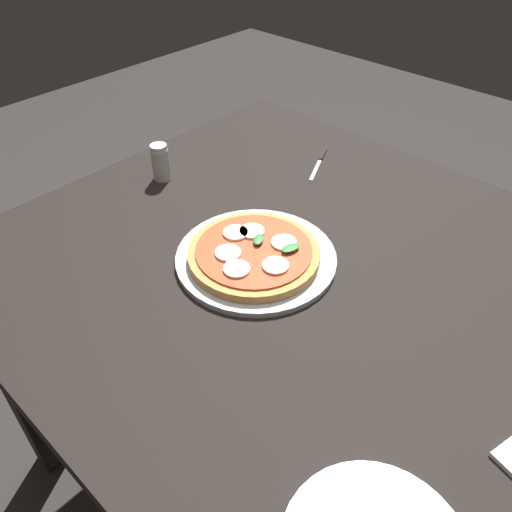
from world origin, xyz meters
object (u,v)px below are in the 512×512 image
at_px(pizza, 254,253).
at_px(knife, 320,160).
at_px(dining_table, 308,306).
at_px(pepper_shaker, 160,162).
at_px(serving_tray, 256,258).

distance_m(pizza, knife, 0.43).
relative_size(dining_table, pepper_shaker, 13.78).
relative_size(dining_table, serving_tray, 3.92).
bearing_deg(serving_tray, dining_table, -150.56).
bearing_deg(dining_table, pizza, 33.87).
height_order(dining_table, pepper_shaker, pepper_shaker).
bearing_deg(serving_tray, knife, -69.75).
bearing_deg(knife, serving_tray, 110.25).
distance_m(dining_table, serving_tray, 0.15).
height_order(serving_tray, pepper_shaker, pepper_shaker).
relative_size(pizza, knife, 1.70).
xyz_separation_m(pizza, knife, (0.15, -0.40, -0.02)).
relative_size(dining_table, pizza, 4.83).
bearing_deg(dining_table, serving_tray, 29.44).
bearing_deg(pepper_shaker, serving_tray, 169.47).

